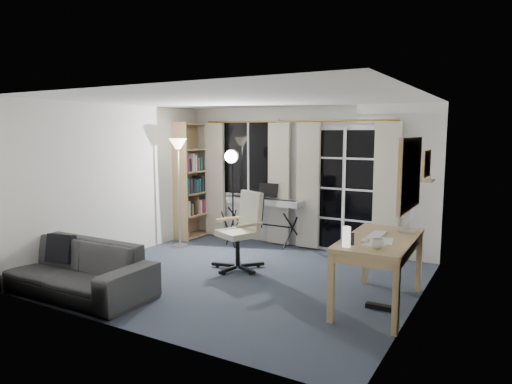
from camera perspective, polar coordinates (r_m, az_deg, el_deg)
floor at (r=6.33m, az=-1.77°, el=-10.71°), size 4.50×4.00×0.02m
window at (r=8.26m, az=-0.83°, el=4.25°), size 1.20×0.08×1.40m
french_door at (r=7.55m, az=11.00°, el=0.18°), size 1.32×0.09×2.11m
curtains at (r=7.79m, az=4.60°, el=1.03°), size 3.60×0.07×2.13m
bookshelf at (r=8.71m, az=-7.75°, el=1.16°), size 0.35×1.00×2.14m
torchiere_lamp at (r=7.84m, az=-9.70°, el=3.96°), size 0.37×0.37×1.86m
keyboard_piano at (r=7.87m, az=1.12°, el=-1.27°), size 1.41×0.71×1.01m
studio_light at (r=7.64m, az=-3.02°, el=3.04°), size 0.38×0.39×1.72m
office_chair at (r=6.60m, az=-1.39°, el=-3.95°), size 0.77×0.79×1.12m
desk at (r=5.35m, az=15.22°, el=-6.56°), size 0.78×1.50×0.79m
monitor at (r=5.66m, az=18.44°, el=-1.80°), size 0.19×0.57×0.50m
desk_clutter at (r=5.16m, az=13.82°, el=-7.87°), size 0.45×0.91×1.00m
mug at (r=4.81m, az=14.91°, el=-6.11°), size 0.13×0.11×0.13m
wall_mirror at (r=4.88m, az=18.66°, el=2.17°), size 0.04×0.94×0.74m
framed_print at (r=5.76m, az=20.51°, el=3.35°), size 0.03×0.42×0.32m
wall_shelf at (r=6.27m, az=20.57°, el=1.89°), size 0.16×0.30×0.18m
sofa at (r=6.08m, az=-22.19°, el=-7.80°), size 2.16×0.66×0.84m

